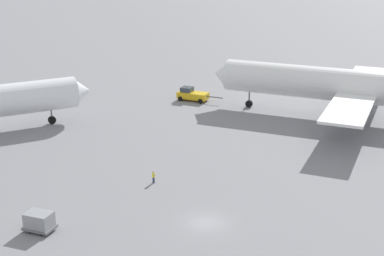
{
  "coord_description": "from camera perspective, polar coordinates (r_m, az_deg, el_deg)",
  "views": [
    {
      "loc": [
        -22.83,
        -52.08,
        30.08
      ],
      "look_at": [
        6.52,
        20.14,
        4.0
      ],
      "focal_mm": 53.64,
      "sensor_mm": 36.0,
      "label": 1
    }
  ],
  "objects": [
    {
      "name": "airliner_being_pushed",
      "position": [
        101.96,
        15.3,
        4.02
      ],
      "size": [
        38.83,
        38.79,
        16.95
      ],
      "color": "white",
      "rests_on": "ground"
    },
    {
      "name": "ground_crew_marshaller_foreground",
      "position": [
        73.87,
        -3.85,
        -4.88
      ],
      "size": [
        0.36,
        0.5,
        1.58
      ],
      "color": "#2D3351",
      "rests_on": "ground"
    },
    {
      "name": "ground_plane",
      "position": [
        64.33,
        1.4,
        -9.39
      ],
      "size": [
        600.0,
        600.0,
        0.0
      ],
      "primitive_type": "plane",
      "color": "gray"
    },
    {
      "name": "gse_container_dolly_flat",
      "position": [
        64.22,
        -14.95,
        -8.94
      ],
      "size": [
        3.84,
        3.79,
        2.15
      ],
      "color": "slate",
      "rests_on": "ground"
    },
    {
      "name": "pushback_tug",
      "position": [
        110.56,
        0.01,
        3.36
      ],
      "size": [
        7.25,
        7.51,
        2.86
      ],
      "color": "gold",
      "rests_on": "ground"
    }
  ]
}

